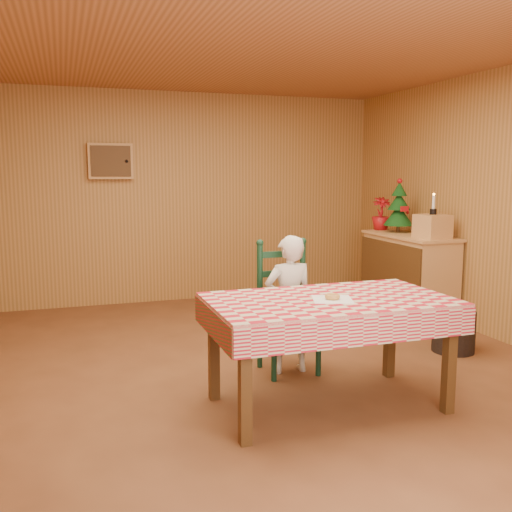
{
  "coord_description": "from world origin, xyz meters",
  "views": [
    {
      "loc": [
        -1.45,
        -4.11,
        1.62
      ],
      "look_at": [
        0.0,
        0.2,
        0.95
      ],
      "focal_mm": 40.0,
      "sensor_mm": 36.0,
      "label": 1
    }
  ],
  "objects_px": {
    "shelf_unit": "(408,275)",
    "crate": "(432,226)",
    "storage_bin": "(454,331)",
    "seated_child": "(289,304)",
    "ladder_chair": "(286,310)",
    "christmas_tree": "(399,208)",
    "dining_table": "(329,310)"
  },
  "relations": [
    {
      "from": "seated_child",
      "to": "storage_bin",
      "type": "relative_size",
      "value": 2.98
    },
    {
      "from": "christmas_tree",
      "to": "storage_bin",
      "type": "distance_m",
      "value": 1.88
    },
    {
      "from": "ladder_chair",
      "to": "christmas_tree",
      "type": "bearing_deg",
      "value": 36.9
    },
    {
      "from": "dining_table",
      "to": "ladder_chair",
      "type": "bearing_deg",
      "value": 90.0
    },
    {
      "from": "ladder_chair",
      "to": "dining_table",
      "type": "bearing_deg",
      "value": -90.0
    },
    {
      "from": "dining_table",
      "to": "ladder_chair",
      "type": "height_order",
      "value": "ladder_chair"
    },
    {
      "from": "ladder_chair",
      "to": "storage_bin",
      "type": "xyz_separation_m",
      "value": [
        1.62,
        -0.05,
        -0.31
      ]
    },
    {
      "from": "dining_table",
      "to": "crate",
      "type": "height_order",
      "value": "crate"
    },
    {
      "from": "shelf_unit",
      "to": "storage_bin",
      "type": "height_order",
      "value": "shelf_unit"
    },
    {
      "from": "seated_child",
      "to": "shelf_unit",
      "type": "distance_m",
      "value": 2.37
    },
    {
      "from": "dining_table",
      "to": "christmas_tree",
      "type": "bearing_deg",
      "value": 48.92
    },
    {
      "from": "ladder_chair",
      "to": "storage_bin",
      "type": "height_order",
      "value": "ladder_chair"
    },
    {
      "from": "shelf_unit",
      "to": "crate",
      "type": "xyz_separation_m",
      "value": [
        0.01,
        -0.4,
        0.59
      ]
    },
    {
      "from": "dining_table",
      "to": "shelf_unit",
      "type": "xyz_separation_m",
      "value": [
        1.98,
        2.03,
        -0.22
      ]
    },
    {
      "from": "ladder_chair",
      "to": "crate",
      "type": "bearing_deg",
      "value": 22.95
    },
    {
      "from": "ladder_chair",
      "to": "christmas_tree",
      "type": "xyz_separation_m",
      "value": [
        1.99,
        1.49,
        0.71
      ]
    },
    {
      "from": "seated_child",
      "to": "shelf_unit",
      "type": "xyz_separation_m",
      "value": [
        1.98,
        1.3,
        -0.1
      ]
    },
    {
      "from": "ladder_chair",
      "to": "seated_child",
      "type": "distance_m",
      "value": 0.08
    },
    {
      "from": "ladder_chair",
      "to": "crate",
      "type": "distance_m",
      "value": 2.23
    },
    {
      "from": "ladder_chair",
      "to": "christmas_tree",
      "type": "relative_size",
      "value": 1.74
    },
    {
      "from": "dining_table",
      "to": "crate",
      "type": "bearing_deg",
      "value": 39.35
    },
    {
      "from": "christmas_tree",
      "to": "crate",
      "type": "bearing_deg",
      "value": -90.0
    },
    {
      "from": "crate",
      "to": "storage_bin",
      "type": "xyz_separation_m",
      "value": [
        -0.36,
        -0.89,
        -0.87
      ]
    },
    {
      "from": "dining_table",
      "to": "storage_bin",
      "type": "height_order",
      "value": "dining_table"
    },
    {
      "from": "crate",
      "to": "christmas_tree",
      "type": "bearing_deg",
      "value": 90.0
    },
    {
      "from": "ladder_chair",
      "to": "seated_child",
      "type": "relative_size",
      "value": 0.96
    },
    {
      "from": "crate",
      "to": "storage_bin",
      "type": "distance_m",
      "value": 1.29
    },
    {
      "from": "dining_table",
      "to": "shelf_unit",
      "type": "bearing_deg",
      "value": 45.73
    },
    {
      "from": "crate",
      "to": "storage_bin",
      "type": "relative_size",
      "value": 0.79
    },
    {
      "from": "crate",
      "to": "shelf_unit",
      "type": "bearing_deg",
      "value": 91.23
    },
    {
      "from": "dining_table",
      "to": "shelf_unit",
      "type": "distance_m",
      "value": 2.84
    },
    {
      "from": "shelf_unit",
      "to": "seated_child",
      "type": "bearing_deg",
      "value": -146.72
    }
  ]
}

